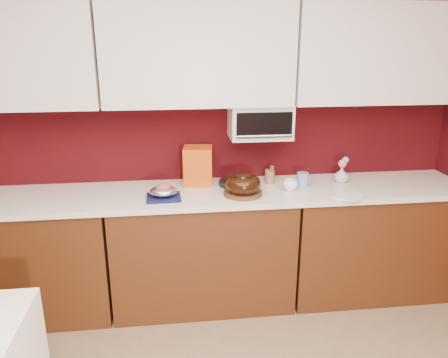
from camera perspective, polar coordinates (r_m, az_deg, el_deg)
name	(u,v)px	position (r m, az deg, el deg)	size (l,w,h in m)	color
wall_back	(198,135)	(3.37, -3.40, 5.75)	(4.00, 0.02, 2.50)	#3D080C
base_cabinet_left	(19,260)	(3.53, -25.21, -9.56)	(1.31, 0.58, 0.86)	#48250E
base_cabinet_center	(203,250)	(3.35, -2.79, -9.21)	(1.31, 0.58, 0.86)	#48250E
base_cabinet_right	(370,240)	(3.68, 18.56, -7.60)	(1.31, 0.58, 0.86)	#48250E
countertop	(202,194)	(3.18, -2.91, -1.96)	(4.00, 0.62, 0.04)	silver
upper_cabinet_center	(198,55)	(3.13, -3.40, 15.90)	(1.31, 0.33, 0.70)	white
upper_cabinet_right	(382,54)	(3.49, 19.89, 15.11)	(1.31, 0.33, 0.70)	white
toaster_oven	(260,121)	(3.27, 4.70, 7.56)	(0.45, 0.30, 0.25)	white
toaster_oven_door	(264,125)	(3.11, 5.29, 7.03)	(0.40, 0.02, 0.18)	black
toaster_oven_handle	(264,136)	(3.11, 5.31, 5.63)	(0.02, 0.02, 0.42)	silver
cake_base	(243,193)	(3.09, 2.49, -1.86)	(0.27, 0.27, 0.03)	#5A321B
bundt_cake	(243,184)	(3.07, 2.50, -0.68)	(0.25, 0.25, 0.10)	black
navy_towel	(164,197)	(3.05, -7.89, -2.39)	(0.23, 0.20, 0.02)	#121645
foil_ham_nest	(163,191)	(3.03, -7.93, -1.58)	(0.19, 0.16, 0.07)	white
roasted_ham	(163,188)	(3.02, -7.95, -1.13)	(0.11, 0.09, 0.07)	#A3574A
pandoro_box	(198,166)	(3.29, -3.42, 1.76)	(0.21, 0.19, 0.29)	#B0290B
dark_pan	(233,183)	(3.29, 1.24, -0.49)	(0.22, 0.22, 0.04)	black
coffee_mug	(290,184)	(3.21, 8.66, -0.63)	(0.09, 0.09, 0.10)	white
blue_jar	(303,179)	(3.32, 10.23, -0.05)	(0.09, 0.09, 0.10)	navy
flower_vase	(341,174)	(3.47, 15.10, 0.66)	(0.09, 0.09, 0.13)	#A8B4BF
flower_pink	(342,164)	(3.45, 15.20, 1.95)	(0.06, 0.06, 0.06)	pink
flower_blue	(345,160)	(3.47, 15.57, 2.40)	(0.05, 0.05, 0.05)	#8196CF
china_plate	(347,195)	(3.19, 15.78, -2.05)	(0.23, 0.23, 0.01)	white
amber_bottle	(267,175)	(3.40, 5.63, 0.52)	(0.03, 0.03, 0.09)	#9C6C1C
paper_cup	(270,177)	(3.34, 6.02, 0.23)	(0.07, 0.07, 0.10)	#925742
amber_bottle_tall	(272,173)	(3.42, 6.26, 0.82)	(0.03, 0.03, 0.12)	brown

